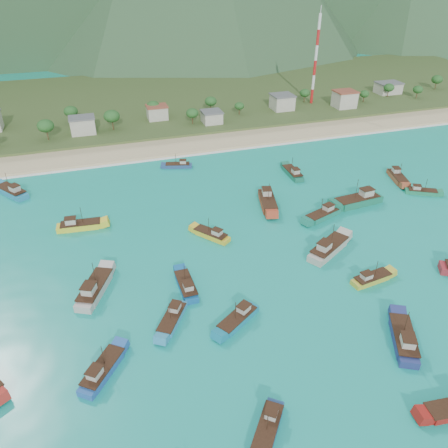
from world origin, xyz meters
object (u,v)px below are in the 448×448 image
object	(u,v)px
boat_6	(268,202)
boat_9	(186,286)
boat_3	(403,339)
boat_18	(12,192)
boat_4	(211,235)
boat_16	(103,371)
boat_27	(172,319)
boat_1	(268,428)
boat_29	(397,178)
boat_17	(329,249)
boat_24	(293,173)
boat_13	(238,319)
boat_22	(80,226)
boat_12	(422,192)
boat_21	(323,215)
boat_25	(372,279)
boat_20	(358,201)
boat_28	(178,166)
boat_10	(95,289)
radio_tower	(316,60)

from	to	relation	value
boat_6	boat_9	xyz separation A→B (m)	(-29.71, -27.77, -0.31)
boat_3	boat_18	distance (m)	108.58
boat_4	boat_16	bearing A→B (deg)	-167.38
boat_18	boat_27	world-z (taller)	boat_18
boat_1	boat_29	xyz separation A→B (m)	(70.05, 64.82, 0.15)
boat_4	boat_17	distance (m)	28.04
boat_9	boat_24	xyz separation A→B (m)	(44.52, 42.99, 0.07)
boat_13	boat_16	size ratio (longest dim) A/B	1.00
boat_3	boat_18	bearing A→B (deg)	157.93
boat_1	boat_22	world-z (taller)	boat_22
boat_1	boat_6	xyz separation A→B (m)	(25.96, 62.24, 0.37)
boat_12	boat_6	bearing A→B (deg)	-70.23
boat_21	boat_22	xyz separation A→B (m)	(-60.74, 13.95, 0.02)
boat_1	boat_25	size ratio (longest dim) A/B	0.94
boat_20	boat_12	bearing A→B (deg)	-95.72
boat_6	boat_13	xyz separation A→B (m)	(-22.78, -40.10, -0.31)
boat_12	boat_24	xyz separation A→B (m)	(-30.17, 22.61, 0.19)
boat_18	boat_28	distance (m)	49.89
boat_13	boat_28	size ratio (longest dim) A/B	1.09
boat_6	boat_10	size ratio (longest dim) A/B	1.05
boat_16	boat_18	world-z (taller)	boat_18
boat_25	boat_29	distance (m)	53.75
boat_16	boat_24	size ratio (longest dim) A/B	0.93
boat_20	boat_21	bearing A→B (deg)	99.81
boat_3	boat_17	bearing A→B (deg)	114.43
boat_9	boat_10	xyz separation A→B (m)	(-17.99, 4.53, 0.26)
boat_24	boat_25	xyz separation A→B (m)	(-6.70, -52.57, -0.14)
boat_1	boat_22	bearing A→B (deg)	-32.12
radio_tower	boat_25	bearing A→B (deg)	-111.69
boat_1	boat_22	xyz separation A→B (m)	(-23.69, 65.46, 0.18)
boat_3	boat_28	xyz separation A→B (m)	(-21.31, 86.14, -0.32)
boat_12	radio_tower	bearing A→B (deg)	-157.19
boat_27	boat_3	bearing A→B (deg)	-171.86
boat_22	boat_18	bearing A→B (deg)	-139.33
boat_17	boat_28	bearing A→B (deg)	170.80
boat_17	boat_1	bearing A→B (deg)	-70.36
boat_1	boat_21	bearing A→B (deg)	-87.75
boat_16	boat_27	xyz separation A→B (m)	(13.37, 8.24, -0.07)
boat_13	boat_21	size ratio (longest dim) A/B	0.88
boat_24	boat_13	bearing A→B (deg)	-122.33
radio_tower	boat_10	world-z (taller)	radio_tower
boat_25	boat_27	bearing A→B (deg)	-99.56
boat_27	boat_25	bearing A→B (deg)	-148.37
boat_4	boat_21	xyz separation A→B (m)	(30.41, -0.00, 0.13)
boat_22	boat_29	distance (m)	93.74
boat_4	boat_28	world-z (taller)	boat_4
boat_25	boat_4	bearing A→B (deg)	-142.22
boat_3	boat_27	size ratio (longest dim) A/B	1.26
boat_1	boat_13	size ratio (longest dim) A/B	0.91
boat_20	boat_24	bearing A→B (deg)	16.37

